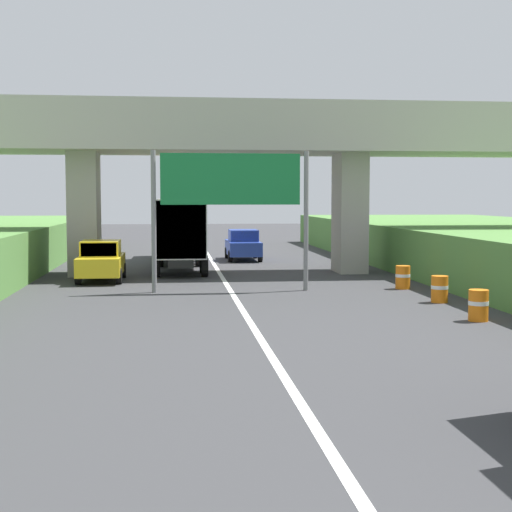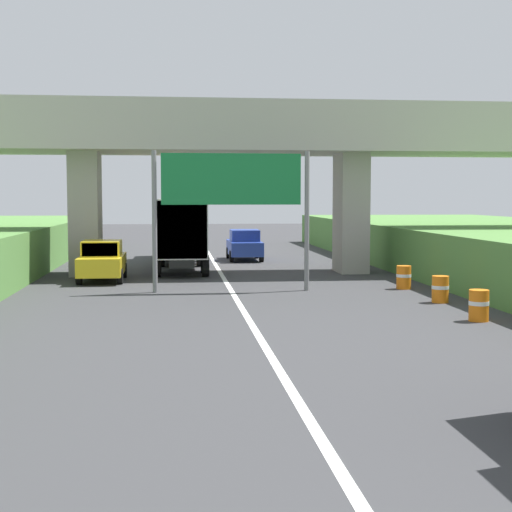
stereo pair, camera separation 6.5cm
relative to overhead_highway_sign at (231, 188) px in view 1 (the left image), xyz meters
The scene contains 10 objects.
lane_centre_stripe 3.87m from the overhead_highway_sign, 90.00° to the right, with size 0.20×94.56×0.01m, color white.
overpass_bridge 7.02m from the overhead_highway_sign, 90.00° to the left, with size 40.00×4.80×7.76m.
overhead_highway_sign is the anchor object (origin of this frame).
truck_silver 14.45m from the overhead_highway_sign, 97.31° to the left, with size 2.44×7.30×3.44m.
truck_orange 8.19m from the overhead_highway_sign, 103.29° to the left, with size 2.44×7.30×3.44m.
car_blue 14.51m from the overhead_highway_sign, 82.83° to the left, with size 1.86×4.10×1.72m.
car_yellow 7.26m from the overhead_highway_sign, 141.42° to the left, with size 1.86×4.10×1.72m.
construction_barrel_3 10.55m from the overhead_highway_sign, 49.31° to the right, with size 0.57×0.57×0.90m.
construction_barrel_4 8.43m from the overhead_highway_sign, 29.08° to the right, with size 0.57×0.57×0.90m.
construction_barrel_5 7.48m from the overhead_highway_sign, ahead, with size 0.57×0.57×0.90m.
Camera 1 is at (-2.15, -0.79, 3.53)m, focal length 53.12 mm.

